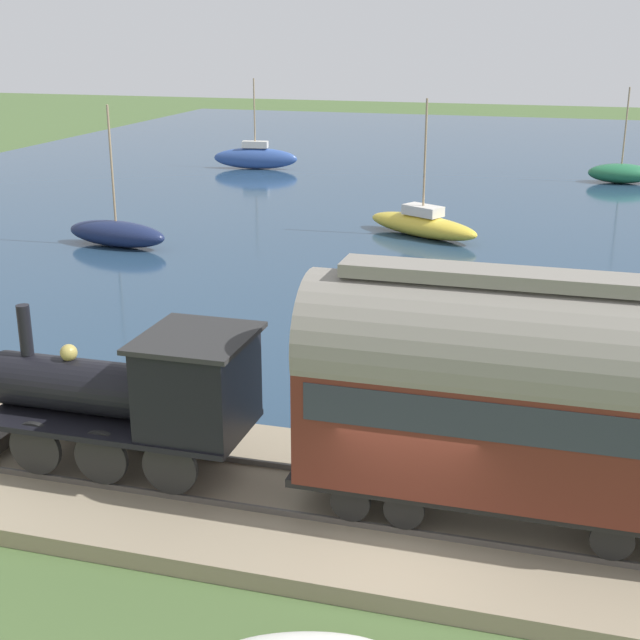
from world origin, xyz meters
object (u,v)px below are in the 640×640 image
(steam_locomotive, at_px, (143,390))
(sailboat_yellow, at_px, (423,224))
(sailboat_green, at_px, (621,173))
(rowboat_off_pier, at_px, (189,377))
(rowboat_mid_harbor, at_px, (502,334))
(sailboat_blue, at_px, (255,157))
(passenger_coach, at_px, (517,389))
(sailboat_navy, at_px, (117,233))

(steam_locomotive, distance_m, sailboat_yellow, 25.00)
(steam_locomotive, distance_m, sailboat_green, 44.11)
(rowboat_off_pier, relative_size, rowboat_mid_harbor, 1.06)
(sailboat_green, height_order, rowboat_mid_harbor, sailboat_green)
(rowboat_mid_harbor, bearing_deg, steam_locomotive, 119.59)
(sailboat_green, xyz_separation_m, sailboat_yellow, (-17.83, 9.29, -0.05))
(rowboat_off_pier, bearing_deg, sailboat_blue, 25.15)
(passenger_coach, distance_m, sailboat_navy, 26.82)
(passenger_coach, height_order, rowboat_off_pier, passenger_coach)
(steam_locomotive, xyz_separation_m, sailboat_yellow, (24.89, -1.57, -1.65))
(sailboat_navy, distance_m, rowboat_mid_harbor, 19.18)
(sailboat_green, bearing_deg, rowboat_mid_harbor, 169.45)
(steam_locomotive, relative_size, passenger_coach, 0.75)
(sailboat_blue, bearing_deg, rowboat_mid_harbor, -155.92)
(sailboat_navy, height_order, rowboat_mid_harbor, sailboat_navy)
(sailboat_navy, bearing_deg, passenger_coach, -128.02)
(sailboat_blue, distance_m, rowboat_off_pier, 38.19)
(rowboat_mid_harbor, bearing_deg, sailboat_yellow, -11.45)
(sailboat_green, xyz_separation_m, rowboat_mid_harbor, (-31.47, 4.48, -0.34))
(sailboat_navy, distance_m, rowboat_off_pier, 16.80)
(sailboat_navy, bearing_deg, rowboat_off_pier, -137.26)
(sailboat_yellow, bearing_deg, rowboat_off_pier, -160.27)
(sailboat_blue, bearing_deg, rowboat_off_pier, -170.75)
(sailboat_blue, bearing_deg, sailboat_green, -95.93)
(steam_locomotive, bearing_deg, rowboat_off_pier, 15.44)
(sailboat_green, relative_size, rowboat_off_pier, 2.75)
(sailboat_navy, xyz_separation_m, rowboat_off_pier, (-13.82, -9.56, -0.35))
(sailboat_navy, height_order, rowboat_off_pier, sailboat_navy)
(steam_locomotive, relative_size, sailboat_navy, 0.99)
(passenger_coach, distance_m, sailboat_green, 42.93)
(sailboat_blue, relative_size, rowboat_off_pier, 2.83)
(steam_locomotive, height_order, sailboat_navy, sailboat_navy)
(passenger_coach, bearing_deg, rowboat_off_pier, 58.83)
(passenger_coach, xyz_separation_m, rowboat_off_pier, (5.42, 8.96, -2.86))
(passenger_coach, distance_m, rowboat_off_pier, 10.85)
(sailboat_green, bearing_deg, steam_locomotive, 163.29)
(rowboat_off_pier, bearing_deg, passenger_coach, -113.18)
(passenger_coach, bearing_deg, sailboat_yellow, 13.31)
(steam_locomotive, xyz_separation_m, rowboat_mid_harbor, (11.25, -6.38, -1.94))
(sailboat_green, distance_m, rowboat_mid_harbor, 31.79)
(passenger_coach, height_order, sailboat_green, sailboat_green)
(rowboat_off_pier, height_order, rowboat_mid_harbor, rowboat_mid_harbor)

